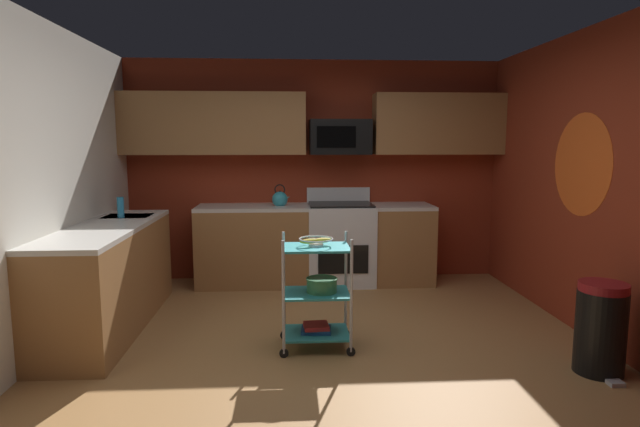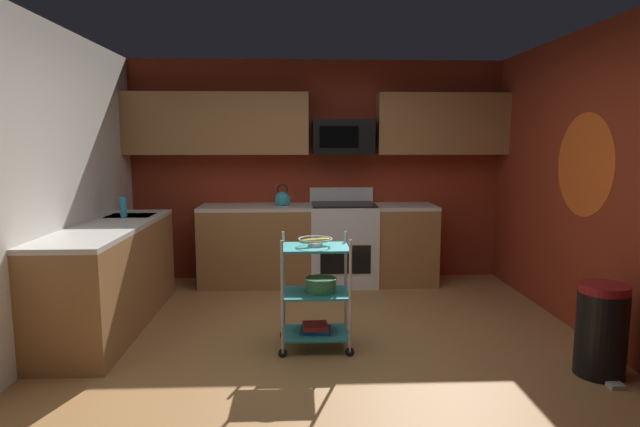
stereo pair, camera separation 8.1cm
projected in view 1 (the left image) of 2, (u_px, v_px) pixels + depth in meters
The scene contains 16 objects.
floor at pixel (330, 357), 4.08m from camera, with size 4.40×4.80×0.04m, color #A87542.
wall_back at pixel (314, 171), 6.31m from camera, with size 4.52×0.06×2.60m, color maroon.
wall_left at pixel (22, 190), 3.77m from camera, with size 0.06×4.80×2.60m, color silver.
wall_right at pixel (618, 187), 4.04m from camera, with size 0.06×4.80×2.60m, color maroon.
wall_flower_decal at pixel (581, 165), 4.48m from camera, with size 0.88×0.88×0.00m, color #E5591E.
counter_run at pixel (237, 256), 5.45m from camera, with size 3.56×2.73×0.92m.
oven_range at pixel (340, 243), 6.11m from camera, with size 0.76×0.65×1.10m.
upper_cabinets at pixel (309, 124), 6.03m from camera, with size 4.40×0.33×0.70m.
microwave at pixel (340, 137), 6.05m from camera, with size 0.70×0.39×0.40m.
rolling_cart at pixel (316, 293), 4.16m from camera, with size 0.59×0.41×0.91m.
fruit_bowl at pixel (316, 240), 4.11m from camera, with size 0.27×0.27×0.07m.
mixing_bowl_large at pixel (322, 285), 4.16m from camera, with size 0.25×0.25×0.11m.
book_stack at pixel (316, 328), 4.20m from camera, with size 0.25×0.20×0.07m.
kettle at pixel (280, 199), 6.00m from camera, with size 0.21×0.18×0.26m.
dish_soap_bottle at pixel (121, 207), 5.03m from camera, with size 0.06×0.06×0.20m, color #2D8CBF.
trash_can at pixel (601, 328), 3.72m from camera, with size 0.34×0.42×0.66m.
Camera 1 is at (-0.31, -3.88, 1.64)m, focal length 29.40 mm.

